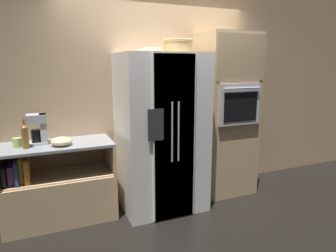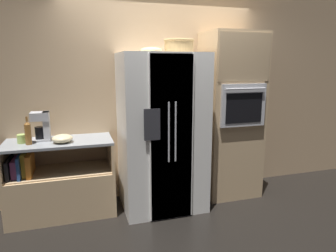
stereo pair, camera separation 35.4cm
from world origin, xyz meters
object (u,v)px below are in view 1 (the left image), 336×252
Objects in this scene: wicker_basket at (178,46)px; fruit_bowl at (151,50)px; mug at (18,143)px; bottle_tall at (25,136)px; wall_oven at (225,115)px; mixing_bowl at (61,141)px; coffee_maker at (39,128)px; refrigerator at (161,133)px.

fruit_bowl is at bearing 164.34° from wicker_basket.
fruit_bowl is 1.91× the size of mug.
wicker_basket is 2.69× the size of mug.
bottle_tall is at bearing 176.52° from wicker_basket.
wall_oven is 9.65× the size of mixing_bowl.
coffee_maker is (0.22, 0.06, 0.13)m from mug.
mug is 0.58× the size of mixing_bowl.
wicker_basket is 1.41× the size of fruit_bowl.
fruit_bowl reaches higher than bottle_tall.
fruit_bowl reaches higher than mixing_bowl.
refrigerator reaches higher than mug.
coffee_maker is (-1.35, 0.19, 0.14)m from refrigerator.
mug is at bearing 176.02° from fruit_bowl.
mixing_bowl is (-1.14, 0.03, 0.00)m from refrigerator.
wall_oven is 2.55m from mug.
mug is at bearing 179.32° from wall_oven.
mug reaches higher than mixing_bowl.
mug is 0.26m from coffee_maker.
fruit_bowl is 1.11× the size of mixing_bowl.
wicker_basket is at bearing -9.01° from coffee_maker.
wicker_basket is 0.32m from fruit_bowl.
mixing_bowl is 0.30m from coffee_maker.
wicker_basket is (-0.79, -0.16, 0.88)m from wall_oven.
bottle_tall is 1.38× the size of mixing_bowl.
bottle_tall is at bearing 178.20° from refrigerator.
wall_oven is 2.47m from bottle_tall.
fruit_bowl is 0.80× the size of bottle_tall.
refrigerator is at bearing -4.78° from mug.
wall_oven is 16.57× the size of mug.
wicker_basket reaches higher than mug.
refrigerator is 0.87× the size of wall_oven.
refrigerator is 0.99m from wall_oven.
refrigerator reaches higher than coffee_maker.
wicker_basket is at bearing -6.05° from mug.
refrigerator is at bearing -7.97° from coffee_maker.
refrigerator is 1.49m from bottle_tall.
wicker_basket reaches higher than fruit_bowl.
coffee_maker is (-0.21, 0.16, 0.13)m from mixing_bowl.
fruit_bowl is (-1.09, -0.07, 0.83)m from wall_oven.
wall_oven is 1.37m from fruit_bowl.
coffee_maker is (-1.55, 0.24, -0.89)m from wicker_basket.
bottle_tall reaches higher than mixing_bowl.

